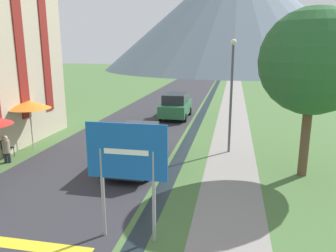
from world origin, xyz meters
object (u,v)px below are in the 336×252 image
cafe_chair_far_left (7,147)px  streetlamp (232,87)px  parked_car_near (137,147)px  road_sign (127,162)px  parked_car_far (176,106)px  person_seated_far (6,148)px  cafe_umbrella_rear_orange (29,105)px  tree_by_path (313,62)px

cafe_chair_far_left → streetlamp: 10.93m
cafe_chair_far_left → parked_car_near: bearing=-4.2°
road_sign → cafe_chair_far_left: (-7.65, 5.27, -1.66)m
parked_car_far → parked_car_near: bearing=-89.2°
streetlamp → person_seated_far: bearing=-159.9°
cafe_umbrella_rear_orange → streetlamp: bearing=8.0°
streetlamp → parked_car_near: bearing=-142.5°
parked_car_near → cafe_umbrella_rear_orange: size_ratio=1.84×
cafe_umbrella_rear_orange → cafe_chair_far_left: bearing=-100.2°
parked_car_far → cafe_umbrella_rear_orange: size_ratio=1.65×
parked_car_far → streetlamp: 8.76m
cafe_umbrella_rear_orange → person_seated_far: 2.69m
parked_car_near → road_sign: bearing=-75.8°
road_sign → cafe_umbrella_rear_orange: road_sign is taller
parked_car_near → cafe_chair_far_left: size_ratio=5.39×
parked_car_near → parked_car_far: (-0.15, 10.40, -0.00)m
parked_car_near → cafe_umbrella_rear_orange: 6.37m
parked_car_near → tree_by_path: (6.82, 0.41, 3.61)m
cafe_umbrella_rear_orange → streetlamp: 10.01m
parked_car_far → cafe_chair_far_left: 12.14m
person_seated_far → parked_car_far: bearing=62.5°
road_sign → cafe_chair_far_left: bearing=145.5°
parked_car_near → streetlamp: size_ratio=0.84×
parked_car_near → streetlamp: 5.37m
cafe_umbrella_rear_orange → tree_by_path: size_ratio=0.38×
cafe_chair_far_left → cafe_umbrella_rear_orange: size_ratio=0.34×
cafe_umbrella_rear_orange → tree_by_path: tree_by_path is taller
road_sign → cafe_umbrella_rear_orange: 10.07m
parked_car_far → cafe_umbrella_rear_orange: cafe_umbrella_rear_orange is taller
streetlamp → cafe_chair_far_left: bearing=-163.6°
person_seated_far → tree_by_path: tree_by_path is taller
tree_by_path → parked_car_near: bearing=-176.5°
parked_car_near → parked_car_far: bearing=90.8°
cafe_umbrella_rear_orange → parked_car_far: bearing=56.4°
cafe_umbrella_rear_orange → parked_car_near: bearing=-14.5°
cafe_umbrella_rear_orange → road_sign: bearing=-43.0°
parked_car_far → person_seated_far: 12.42m
person_seated_far → cafe_chair_far_left: bearing=127.2°
person_seated_far → cafe_umbrella_rear_orange: bearing=93.6°
person_seated_far → streetlamp: (9.73, 3.56, 2.51)m
tree_by_path → road_sign: bearing=-133.7°
road_sign → person_seated_far: road_sign is taller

